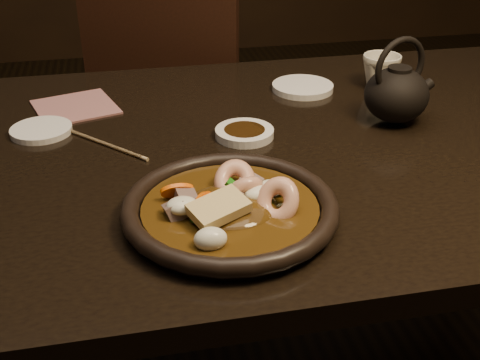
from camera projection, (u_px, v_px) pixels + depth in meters
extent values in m
cube|color=black|center=(268.00, 150.00, 1.10)|extent=(1.60, 0.90, 0.04)
cylinder|color=black|center=(476.00, 189.00, 1.73)|extent=(0.06, 0.06, 0.71)
cube|color=black|center=(186.00, 127.00, 1.88)|extent=(0.58, 0.58, 0.04)
cylinder|color=black|center=(252.00, 172.00, 2.11)|extent=(0.04, 0.04, 0.43)
cylinder|color=black|center=(229.00, 227.00, 1.81)|extent=(0.04, 0.04, 0.43)
cylinder|color=black|center=(156.00, 162.00, 2.18)|extent=(0.04, 0.04, 0.43)
cylinder|color=black|center=(118.00, 214.00, 1.87)|extent=(0.04, 0.04, 0.43)
cube|color=black|center=(160.00, 70.00, 1.59)|extent=(0.40, 0.20, 0.46)
cylinder|color=black|center=(230.00, 215.00, 0.86)|extent=(0.29, 0.29, 0.01)
torus|color=black|center=(230.00, 207.00, 0.86)|extent=(0.31, 0.31, 0.03)
cylinder|color=#3B250A|center=(230.00, 209.00, 0.86)|extent=(0.25, 0.25, 0.01)
ellipsoid|color=#3B250A|center=(230.00, 209.00, 0.86)|extent=(0.14, 0.13, 0.04)
torus|color=#DAA789|center=(235.00, 181.00, 0.89)|extent=(0.08, 0.08, 0.05)
torus|color=#DAA789|center=(243.00, 191.00, 0.89)|extent=(0.07, 0.07, 0.06)
torus|color=#DAA789|center=(277.00, 202.00, 0.84)|extent=(0.08, 0.08, 0.06)
cube|color=#7C635A|center=(186.00, 200.00, 0.85)|extent=(0.03, 0.03, 0.03)
cube|color=#7C635A|center=(233.00, 194.00, 0.88)|extent=(0.04, 0.04, 0.03)
cube|color=#7C635A|center=(250.00, 185.00, 0.90)|extent=(0.04, 0.04, 0.03)
cube|color=#7C635A|center=(208.00, 212.00, 0.82)|extent=(0.04, 0.03, 0.03)
cube|color=#7C635A|center=(176.00, 211.00, 0.83)|extent=(0.04, 0.04, 0.04)
cube|color=#7C635A|center=(230.00, 200.00, 0.85)|extent=(0.04, 0.04, 0.03)
cylinder|color=#F45D07|center=(215.00, 206.00, 0.84)|extent=(0.06, 0.07, 0.03)
cylinder|color=#F45D07|center=(177.00, 191.00, 0.87)|extent=(0.05, 0.03, 0.05)
cylinder|color=#F45D07|center=(233.00, 207.00, 0.85)|extent=(0.06, 0.06, 0.03)
cylinder|color=#F45D07|center=(203.00, 203.00, 0.83)|extent=(0.04, 0.05, 0.05)
cylinder|color=#F45D07|center=(219.00, 200.00, 0.85)|extent=(0.06, 0.05, 0.04)
cylinder|color=#F45D07|center=(231.00, 203.00, 0.84)|extent=(0.04, 0.06, 0.05)
cube|color=#1D6713|center=(239.00, 191.00, 0.86)|extent=(0.04, 0.03, 0.03)
cube|color=#1D6713|center=(208.00, 218.00, 0.80)|extent=(0.03, 0.05, 0.01)
cube|color=#1D6713|center=(194.00, 217.00, 0.83)|extent=(0.02, 0.04, 0.02)
cube|color=#1D6713|center=(216.00, 218.00, 0.82)|extent=(0.04, 0.04, 0.03)
cube|color=#1D6713|center=(269.00, 191.00, 0.87)|extent=(0.05, 0.02, 0.01)
ellipsoid|color=#EAEACB|center=(259.00, 194.00, 0.86)|extent=(0.04, 0.03, 0.02)
ellipsoid|color=#EAEACB|center=(271.00, 187.00, 0.90)|extent=(0.04, 0.03, 0.02)
ellipsoid|color=#EAEACB|center=(230.00, 199.00, 0.85)|extent=(0.03, 0.03, 0.03)
ellipsoid|color=#EAEACB|center=(231.00, 208.00, 0.83)|extent=(0.05, 0.04, 0.03)
ellipsoid|color=#EAEACB|center=(210.00, 239.00, 0.77)|extent=(0.04, 0.03, 0.03)
ellipsoid|color=#EAEACB|center=(182.00, 206.00, 0.83)|extent=(0.04, 0.04, 0.02)
cube|color=#DFC885|center=(219.00, 208.00, 0.81)|extent=(0.09, 0.08, 0.03)
cylinder|color=white|center=(244.00, 133.00, 1.10)|extent=(0.11, 0.11, 0.02)
cylinder|color=white|center=(41.00, 130.00, 1.12)|extent=(0.11, 0.11, 0.01)
cylinder|color=white|center=(303.00, 87.00, 1.31)|extent=(0.13, 0.13, 0.01)
imported|color=beige|center=(381.00, 71.00, 1.30)|extent=(0.10, 0.10, 0.08)
cylinder|color=tan|center=(102.00, 143.00, 1.08)|extent=(0.16, 0.17, 0.01)
cylinder|color=tan|center=(98.00, 141.00, 1.08)|extent=(0.16, 0.17, 0.01)
cube|color=#9B615F|center=(75.00, 107.00, 1.23)|extent=(0.19, 0.19, 0.00)
ellipsoid|color=black|center=(396.00, 95.00, 1.14)|extent=(0.12, 0.12, 0.10)
cylinder|color=black|center=(399.00, 72.00, 1.12)|extent=(0.04, 0.04, 0.02)
cylinder|color=black|center=(421.00, 90.00, 1.16)|extent=(0.06, 0.03, 0.04)
torus|color=black|center=(400.00, 67.00, 1.11)|extent=(0.11, 0.04, 0.11)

